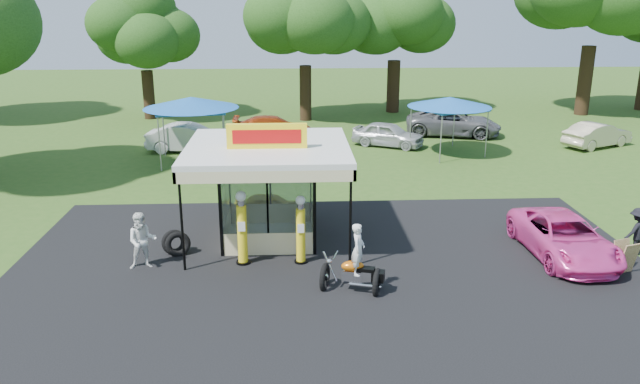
% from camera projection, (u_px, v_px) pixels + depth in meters
% --- Properties ---
extents(ground, '(120.00, 120.00, 0.00)m').
position_uv_depth(ground, '(338.00, 305.00, 17.10)').
color(ground, '#2F5319').
rests_on(ground, ground).
extents(asphalt_apron, '(20.00, 14.00, 0.04)m').
position_uv_depth(asphalt_apron, '(333.00, 273.00, 19.00)').
color(asphalt_apron, black).
rests_on(asphalt_apron, ground).
extents(gas_station_kiosk, '(5.40, 5.40, 4.18)m').
position_uv_depth(gas_station_kiosk, '(269.00, 190.00, 21.24)').
color(gas_station_kiosk, white).
rests_on(gas_station_kiosk, ground).
extents(gas_pump_left, '(0.45, 0.45, 2.42)m').
position_uv_depth(gas_pump_left, '(242.00, 230.00, 19.36)').
color(gas_pump_left, black).
rests_on(gas_pump_left, ground).
extents(gas_pump_right, '(0.42, 0.42, 2.26)m').
position_uv_depth(gas_pump_right, '(301.00, 231.00, 19.46)').
color(gas_pump_right, black).
rests_on(gas_pump_right, ground).
extents(motorcycle, '(1.90, 1.28, 2.15)m').
position_uv_depth(motorcycle, '(355.00, 265.00, 17.63)').
color(motorcycle, black).
rests_on(motorcycle, ground).
extents(spare_tires, '(1.06, 0.81, 0.86)m').
position_uv_depth(spare_tires, '(176.00, 243.00, 20.29)').
color(spare_tires, black).
rests_on(spare_tires, ground).
extents(a_frame_sign, '(0.62, 0.67, 1.03)m').
position_uv_depth(a_frame_sign, '(625.00, 257.00, 18.91)').
color(a_frame_sign, '#593819').
rests_on(a_frame_sign, ground).
extents(kiosk_car, '(2.82, 1.13, 0.96)m').
position_uv_depth(kiosk_car, '(271.00, 206.00, 23.73)').
color(kiosk_car, yellow).
rests_on(kiosk_car, ground).
extents(pink_sedan, '(2.39, 4.90, 1.34)m').
position_uv_depth(pink_sedan, '(564.00, 237.00, 20.12)').
color(pink_sedan, '#F442A5').
rests_on(pink_sedan, ground).
extents(spectator_west, '(1.00, 0.85, 1.82)m').
position_uv_depth(spectator_west, '(142.00, 241.00, 19.16)').
color(spectator_west, white).
rests_on(spectator_west, ground).
extents(spectator_east_a, '(1.18, 0.92, 1.61)m').
position_uv_depth(spectator_east_a, '(637.00, 231.00, 20.23)').
color(spectator_east_a, black).
rests_on(spectator_east_a, ground).
extents(bg_car_a, '(4.76, 2.02, 1.53)m').
position_uv_depth(bg_car_a, '(190.00, 138.00, 33.88)').
color(bg_car_a, silver).
rests_on(bg_car_a, ground).
extents(bg_car_b, '(4.73, 1.93, 1.37)m').
position_uv_depth(bg_car_b, '(274.00, 128.00, 36.93)').
color(bg_car_b, '#A0340C').
rests_on(bg_car_b, ground).
extents(bg_car_c, '(4.33, 3.31, 1.37)m').
position_uv_depth(bg_car_c, '(388.00, 134.00, 35.16)').
color(bg_car_c, '#B5B6BA').
rests_on(bg_car_c, ground).
extents(bg_car_d, '(6.14, 3.98, 1.57)m').
position_uv_depth(bg_car_d, '(453.00, 123.00, 37.91)').
color(bg_car_d, slate).
rests_on(bg_car_d, ground).
extents(bg_car_e, '(4.44, 3.19, 1.39)m').
position_uv_depth(bg_car_e, '(597.00, 135.00, 35.00)').
color(bg_car_e, '#C4B996').
rests_on(bg_car_e, ground).
extents(tent_west, '(4.76, 4.76, 3.33)m').
position_uv_depth(tent_west, '(191.00, 103.00, 31.18)').
color(tent_west, gray).
rests_on(tent_west, ground).
extents(tent_east, '(4.41, 4.41, 3.08)m').
position_uv_depth(tent_east, '(450.00, 102.00, 32.76)').
color(tent_east, gray).
rests_on(tent_east, ground).
extents(oak_far_b, '(7.68, 7.68, 9.16)m').
position_uv_depth(oak_far_b, '(144.00, 32.00, 41.74)').
color(oak_far_b, black).
rests_on(oak_far_b, ground).
extents(oak_far_c, '(8.89, 8.89, 10.48)m').
position_uv_depth(oak_far_c, '(305.00, 20.00, 40.97)').
color(oak_far_c, black).
rests_on(oak_far_c, ground).
extents(oak_far_d, '(8.70, 8.70, 10.36)m').
position_uv_depth(oak_far_d, '(396.00, 19.00, 44.09)').
color(oak_far_d, black).
rests_on(oak_far_d, ground).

